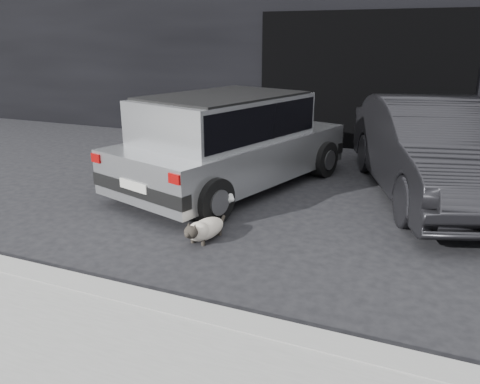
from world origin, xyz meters
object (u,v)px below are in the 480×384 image
at_px(second_car, 433,149).
at_px(cat_siamese, 204,230).
at_px(silver_hatchback, 229,137).
at_px(cat_white, 212,201).

relative_size(second_car, cat_siamese, 5.00).
xyz_separation_m(silver_hatchback, cat_white, (0.29, -1.19, -0.56)).
bearing_deg(cat_white, silver_hatchback, -153.25).
bearing_deg(second_car, cat_siamese, -149.94).
xyz_separation_m(silver_hatchback, second_car, (2.73, 0.66, -0.07)).
height_order(silver_hatchback, cat_white, silver_hatchback).
relative_size(second_car, cat_white, 4.94).
distance_m(cat_siamese, cat_white, 0.75).
height_order(silver_hatchback, second_car, silver_hatchback).
height_order(silver_hatchback, cat_siamese, silver_hatchback).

